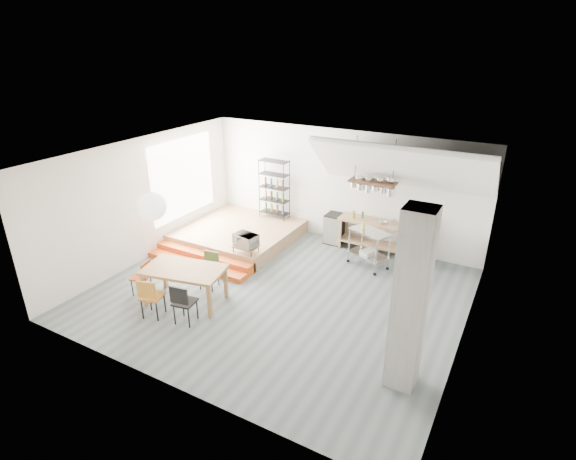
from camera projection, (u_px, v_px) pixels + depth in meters
The scene contains 26 objects.
floor at pixel (279, 293), 10.41m from camera, with size 8.00×8.00×0.00m, color #505A5D.
wall_back at pixel (341, 187), 12.59m from camera, with size 8.00×0.04×3.20m, color silver.
wall_left at pixel (144, 200), 11.57m from camera, with size 0.04×7.00×3.20m, color silver.
wall_right at pixel (472, 272), 7.99m from camera, with size 0.04×7.00×3.20m, color silver.
ceiling at pixel (277, 157), 9.15m from camera, with size 8.00×7.00×0.02m, color white.
slope_ceiling at pixel (401, 167), 10.93m from camera, with size 4.40×1.80×0.15m, color white.
window_pane at pixel (183, 178), 12.68m from camera, with size 0.02×2.50×2.20m, color white.
platform at pixel (239, 234), 13.06m from camera, with size 3.00×3.00×0.40m, color #937149.
step_lower at pixel (196, 265), 11.54m from camera, with size 3.00×0.35×0.13m, color #CF4F18.
step_upper at pixel (204, 257), 11.80m from camera, with size 3.00×0.35×0.27m, color #CF4F18.
concrete_column at pixel (410, 302), 7.10m from camera, with size 0.50×0.50×3.20m, color gray.
kitchen_counter at pixel (372, 230), 12.20m from camera, with size 1.80×0.60×0.91m.
stove at pixel (423, 246), 11.64m from camera, with size 0.60×0.60×1.18m.
pot_rack at pixel (373, 185), 11.48m from camera, with size 1.20×0.50×1.43m.
wire_shelving at pixel (274, 188), 13.35m from camera, with size 0.88×0.38×1.80m.
microwave_shelf at pixel (246, 247), 11.42m from camera, with size 0.60×0.40×0.16m.
paper_lantern at pixel (152, 206), 9.38m from camera, with size 0.60×0.60×0.60m, color white.
dining_table at pixel (184, 272), 9.79m from camera, with size 1.91×1.32×0.83m.
chair_mustard at pixel (150, 295), 9.28m from camera, with size 0.52×0.52×0.92m.
chair_black at pixel (183, 301), 9.08m from camera, with size 0.49×0.49×0.92m.
chair_olive at pixel (210, 267), 10.51m from camera, with size 0.45×0.45×0.86m.
chair_red at pixel (143, 275), 10.18m from camera, with size 0.47×0.47×0.83m.
rolling_cart at pixel (369, 244), 11.38m from camera, with size 1.12×0.89×0.99m.
mini_fridge at pixel (335, 228), 12.81m from camera, with size 0.51×0.51×0.86m, color black.
microwave at pixel (246, 240), 11.35m from camera, with size 0.60×0.41×0.33m, color beige.
bowl at pixel (383, 222), 11.90m from camera, with size 0.21×0.21×0.05m, color silver.
Camera 1 is at (4.56, -7.75, 5.45)m, focal length 28.00 mm.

